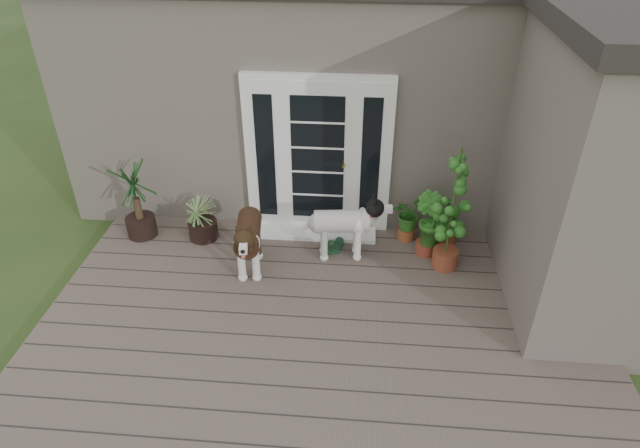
{
  "coord_description": "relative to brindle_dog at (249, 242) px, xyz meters",
  "views": [
    {
      "loc": [
        0.38,
        -3.77,
        4.3
      ],
      "look_at": [
        -0.1,
        1.75,
        0.7
      ],
      "focal_mm": 30.61,
      "sensor_mm": 36.0,
      "label": 1
    }
  ],
  "objects": [
    {
      "name": "deck",
      "position": [
        0.95,
        -1.15,
        -0.46
      ],
      "size": [
        6.2,
        4.6,
        0.12
      ],
      "primitive_type": "cube",
      "color": "#6B5B4C",
      "rests_on": "ground"
    },
    {
      "name": "yucca",
      "position": [
        -1.62,
        0.62,
        0.14
      ],
      "size": [
        0.77,
        0.77,
        1.08
      ],
      "primitive_type": null,
      "rotation": [
        0.0,
        0.0,
        0.03
      ],
      "color": "black",
      "rests_on": "deck"
    },
    {
      "name": "spider_plant",
      "position": [
        -0.77,
        0.63,
        -0.06
      ],
      "size": [
        0.85,
        0.85,
        0.69
      ],
      "primitive_type": null,
      "rotation": [
        0.0,
        0.0,
        -0.42
      ],
      "color": "#A5B871",
      "rests_on": "deck"
    },
    {
      "name": "brindle_dog",
      "position": [
        0.0,
        0.0,
        0.0
      ],
      "size": [
        0.53,
        1.0,
        0.8
      ],
      "primitive_type": null,
      "rotation": [
        0.0,
        0.0,
        3.27
      ],
      "color": "#3D2516",
      "rests_on": "deck"
    },
    {
      "name": "herb_a",
      "position": [
        1.96,
        0.85,
        -0.13
      ],
      "size": [
        0.56,
        0.56,
        0.53
      ],
      "primitive_type": "imported",
      "rotation": [
        0.0,
        0.0,
        1.11
      ],
      "color": "#1E5718",
      "rests_on": "deck"
    },
    {
      "name": "herb_b",
      "position": [
        2.19,
        0.54,
        -0.08
      ],
      "size": [
        0.6,
        0.6,
        0.63
      ],
      "primitive_type": "imported",
      "rotation": [
        0.0,
        0.0,
        2.36
      ],
      "color": "#1D621C",
      "rests_on": "deck"
    },
    {
      "name": "sapling",
      "position": [
        2.41,
        0.27,
        0.45
      ],
      "size": [
        0.54,
        0.54,
        1.69
      ],
      "primitive_type": null,
      "rotation": [
        0.0,
        0.0,
        0.08
      ],
      "color": "#205E1B",
      "rests_on": "deck"
    },
    {
      "name": "door_unit",
      "position": [
        0.75,
        1.05,
        0.68
      ],
      "size": [
        1.9,
        0.14,
        2.15
      ],
      "primitive_type": "cube",
      "color": "white",
      "rests_on": "deck"
    },
    {
      "name": "white_dog",
      "position": [
        1.1,
        0.37,
        -0.02
      ],
      "size": [
        0.96,
        0.49,
        0.77
      ],
      "primitive_type": null,
      "rotation": [
        0.0,
        0.0,
        -1.46
      ],
      "color": "white",
      "rests_on": "deck"
    },
    {
      "name": "door_step",
      "position": [
        0.75,
        0.85,
        -0.37
      ],
      "size": [
        1.6,
        0.4,
        0.05
      ],
      "primitive_type": "cube",
      "color": "white",
      "rests_on": "deck"
    },
    {
      "name": "herb_c",
      "position": [
        2.46,
        0.82,
        -0.12
      ],
      "size": [
        0.5,
        0.5,
        0.55
      ],
      "primitive_type": "imported",
      "rotation": [
        0.0,
        0.0,
        3.94
      ],
      "color": "#245418",
      "rests_on": "deck"
    },
    {
      "name": "clog_left",
      "position": [
        1.05,
        0.54,
        -0.35
      ],
      "size": [
        0.19,
        0.31,
        0.09
      ],
      "primitive_type": null,
      "rotation": [
        0.0,
        0.0,
        -0.18
      ],
      "color": "#16371F",
      "rests_on": "deck"
    },
    {
      "name": "clog_right",
      "position": [
        0.95,
        0.48,
        -0.36
      ],
      "size": [
        0.14,
        0.27,
        0.08
      ],
      "primitive_type": null,
      "rotation": [
        0.0,
        0.0,
        -0.09
      ],
      "color": "#16391C",
      "rests_on": "deck"
    },
    {
      "name": "house_wing",
      "position": [
        3.85,
        -0.05,
        1.03
      ],
      "size": [
        1.6,
        2.4,
        3.1
      ],
      "primitive_type": "cube",
      "color": "#665E54",
      "rests_on": "ground"
    },
    {
      "name": "house_main",
      "position": [
        0.95,
        3.1,
        1.03
      ],
      "size": [
        7.4,
        4.0,
        3.1
      ],
      "primitive_type": "cube",
      "color": "#665E54",
      "rests_on": "ground"
    }
  ]
}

